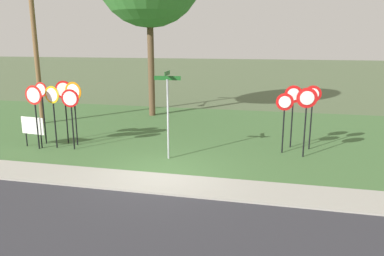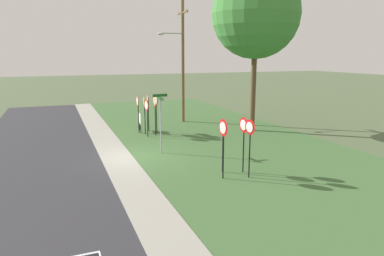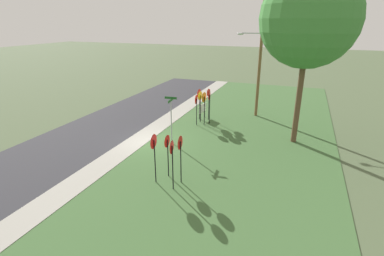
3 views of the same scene
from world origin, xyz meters
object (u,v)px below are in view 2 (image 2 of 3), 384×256
(stop_sign_near_left, at_px, (155,106))
(yield_sign_far_left, at_px, (222,135))
(yield_sign_near_right, at_px, (250,135))
(stop_sign_center_tall, at_px, (148,105))
(yield_sign_far_right, at_px, (243,131))
(yield_sign_near_left, at_px, (223,134))
(stop_sign_far_center, at_px, (147,110))
(utility_pole, at_px, (181,57))
(stop_sign_far_left, at_px, (144,107))
(street_name_post, at_px, (160,119))
(notice_board, at_px, (140,120))
(stop_sign_near_right, at_px, (156,105))
(oak_tree_left, at_px, (256,14))
(stop_sign_far_right, at_px, (138,105))

(stop_sign_near_left, relative_size, yield_sign_far_left, 1.13)
(yield_sign_near_right, bearing_deg, stop_sign_center_tall, -178.64)
(yield_sign_far_right, bearing_deg, yield_sign_near_left, -73.02)
(yield_sign_far_right, bearing_deg, stop_sign_far_center, -167.46)
(stop_sign_near_left, bearing_deg, yield_sign_far_right, 18.12)
(stop_sign_near_left, distance_m, utility_pole, 6.06)
(stop_sign_far_left, relative_size, street_name_post, 0.79)
(yield_sign_near_left, bearing_deg, notice_board, -177.35)
(stop_sign_far_center, height_order, notice_board, stop_sign_far_center)
(stop_sign_far_left, bearing_deg, utility_pole, 140.87)
(stop_sign_far_left, xyz_separation_m, street_name_post, (4.84, -0.31, 0.07))
(yield_sign_near_left, bearing_deg, yield_sign_far_left, 151.88)
(yield_sign_near_right, height_order, street_name_post, street_name_post)
(yield_sign_near_left, distance_m, yield_sign_near_right, 1.15)
(stop_sign_near_right, height_order, oak_tree_left, oak_tree_left)
(yield_sign_near_right, bearing_deg, stop_sign_near_right, -179.77)
(stop_sign_near_right, height_order, yield_sign_far_right, stop_sign_near_right)
(stop_sign_center_tall, height_order, utility_pole, utility_pole)
(street_name_post, bearing_deg, stop_sign_near_right, 162.70)
(stop_sign_near_right, height_order, utility_pole, utility_pole)
(utility_pole, bearing_deg, yield_sign_near_left, -12.36)
(stop_sign_far_center, distance_m, notice_board, 1.98)
(street_name_post, bearing_deg, oak_tree_left, 108.63)
(stop_sign_far_center, bearing_deg, oak_tree_left, 78.55)
(stop_sign_near_right, bearing_deg, stop_sign_far_center, -52.97)
(stop_sign_near_left, relative_size, notice_board, 2.12)
(oak_tree_left, bearing_deg, street_name_post, -66.92)
(yield_sign_near_left, bearing_deg, oak_tree_left, 138.84)
(stop_sign_far_right, height_order, yield_sign_far_right, stop_sign_far_right)
(stop_sign_center_tall, height_order, notice_board, stop_sign_center_tall)
(stop_sign_near_left, xyz_separation_m, notice_board, (-1.57, -0.64, -1.10))
(stop_sign_near_left, distance_m, yield_sign_far_right, 8.82)
(yield_sign_near_right, relative_size, street_name_post, 0.80)
(yield_sign_far_right, distance_m, utility_pole, 13.15)
(stop_sign_near_right, relative_size, street_name_post, 0.83)
(stop_sign_far_right, xyz_separation_m, yield_sign_near_left, (10.32, 1.28, 0.08))
(oak_tree_left, bearing_deg, stop_sign_far_right, -106.04)
(yield_sign_far_right, distance_m, street_name_post, 5.10)
(stop_sign_near_left, xyz_separation_m, stop_sign_far_left, (-0.62, -0.54, -0.11))
(stop_sign_near_right, bearing_deg, stop_sign_center_tall, -164.52)
(yield_sign_far_right, relative_size, utility_pole, 0.27)
(yield_sign_far_right, relative_size, street_name_post, 0.79)
(yield_sign_near_right, distance_m, utility_pole, 13.86)
(utility_pole, bearing_deg, stop_sign_near_right, -41.94)
(stop_sign_far_left, relative_size, notice_board, 2.02)
(stop_sign_far_center, height_order, stop_sign_far_right, stop_sign_far_right)
(yield_sign_near_left, distance_m, street_name_post, 5.04)
(stop_sign_far_right, distance_m, oak_tree_left, 9.95)
(stop_sign_near_left, height_order, yield_sign_near_right, stop_sign_near_left)
(yield_sign_near_right, bearing_deg, utility_pole, 165.27)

